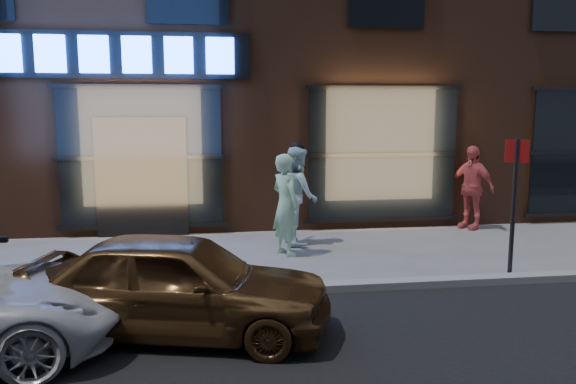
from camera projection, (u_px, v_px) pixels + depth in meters
name	position (u px, v px, depth m)	size (l,w,h in m)	color
ground	(112.00, 301.00, 7.59)	(90.00, 90.00, 0.00)	slate
curb	(111.00, 297.00, 7.59)	(60.00, 0.25, 0.12)	gray
storefront_building	(154.00, 8.00, 14.64)	(30.20, 8.28, 10.30)	#54301E
man_bowtie	(286.00, 205.00, 9.87)	(0.66, 0.43, 1.80)	#BFFBCA
man_cap	(297.00, 195.00, 10.70)	(0.91, 0.71, 1.87)	white
passerby	(471.00, 187.00, 12.02)	(1.05, 0.44, 1.79)	#E05C5F
gold_sedan	(178.00, 284.00, 6.42)	(1.41, 3.51, 1.20)	brown
sign_post	(514.00, 195.00, 8.44)	(0.32, 0.16, 2.14)	#262628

